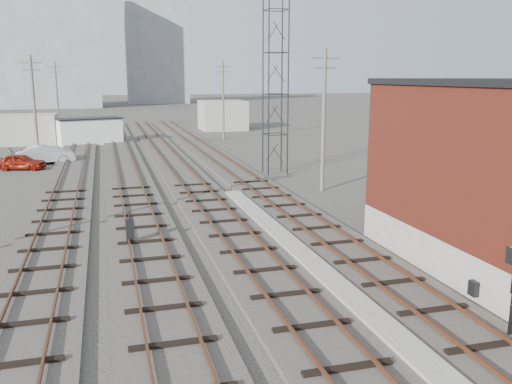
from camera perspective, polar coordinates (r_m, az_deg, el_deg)
name	(u,v)px	position (r m, az deg, el deg)	size (l,w,h in m)	color
ground	(166,140)	(64.92, -9.45, 5.47)	(320.00, 320.00, 0.00)	#282621
track_right	(225,165)	(44.75, -3.24, 2.82)	(3.20, 90.00, 0.39)	#332D28
track_mid_right	(177,168)	(44.07, -8.33, 2.56)	(3.20, 90.00, 0.39)	#332D28
track_mid_left	(126,170)	(43.75, -13.53, 2.29)	(3.20, 90.00, 0.39)	#332D28
track_left	(72,172)	(43.80, -18.76, 1.99)	(3.20, 90.00, 0.39)	#332D28
platform_curb	(317,269)	(20.89, 6.40, -8.09)	(0.90, 28.00, 0.26)	gray
lattice_tower	(275,74)	(41.08, 2.06, 12.36)	(1.60, 1.60, 15.00)	black
utility_pole_left_b	(34,107)	(49.50, -22.30, 8.30)	(1.80, 0.24, 9.00)	#595147
utility_pole_left_c	(57,96)	(74.38, -20.21, 9.44)	(1.80, 0.24, 9.00)	#595147
utility_pole_right_a	(324,117)	(34.94, 7.14, 7.88)	(1.80, 0.24, 9.00)	#595147
utility_pole_right_b	(223,98)	(63.63, -3.48, 9.82)	(1.80, 0.24, 9.00)	#595147
apartment_left	(50,42)	(139.78, -20.87, 14.49)	(22.00, 14.00, 30.00)	gray
apartment_right	(156,55)	(154.96, -10.43, 14.01)	(16.00, 12.00, 26.00)	gray
shed_left	(18,129)	(65.01, -23.72, 6.05)	(8.00, 5.00, 3.20)	gray
shed_right	(223,115)	(76.02, -3.54, 8.07)	(6.00, 6.00, 4.00)	gray
switch_stand	(130,231)	(24.28, -13.13, -4.03)	(0.35, 0.35, 1.48)	black
site_trailer	(90,131)	(62.14, -17.12, 6.16)	(7.38, 4.72, 2.88)	white
car_red	(21,162)	(47.01, -23.52, 2.94)	(1.51, 3.76, 1.28)	maroon
car_silver	(46,154)	(49.55, -21.25, 3.71)	(1.65, 4.74, 1.56)	#B3B5BC
car_grey	(39,155)	(50.05, -21.86, 3.64)	(1.97, 4.84, 1.40)	slate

